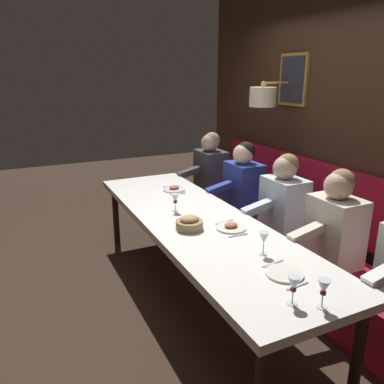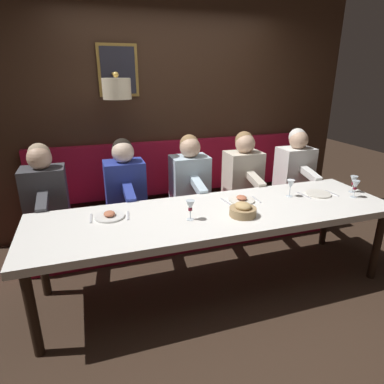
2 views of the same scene
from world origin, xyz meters
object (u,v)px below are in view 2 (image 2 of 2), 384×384
object	(u,v)px
diner_near	(243,169)
bread_bowl	(243,210)
diner_middle	(190,174)
diner_nearest	(295,164)
wine_glass_2	(190,206)
diner_farthest	(44,188)
wine_glass_3	(291,185)
dining_table	(217,217)
wine_glass_0	(355,186)
wine_glass_1	(354,181)
diner_far	(125,180)

from	to	relation	value
diner_near	bread_bowl	distance (m)	1.16
diner_middle	bread_bowl	bearing A→B (deg)	-173.34
diner_nearest	wine_glass_2	bearing A→B (deg)	120.46
diner_farthest	diner_nearest	bearing A→B (deg)	-90.00
wine_glass_3	bread_bowl	xyz separation A→B (m)	(-0.27, 0.63, -0.07)
bread_bowl	dining_table	bearing A→B (deg)	46.56
diner_middle	wine_glass_0	distance (m)	1.63
diner_middle	wine_glass_0	world-z (taller)	diner_middle
diner_farthest	wine_glass_3	xyz separation A→B (m)	(-0.76, -2.21, 0.04)
diner_middle	diner_farthest	bearing A→B (deg)	90.00
wine_glass_3	bread_bowl	size ratio (longest dim) A/B	0.75
diner_near	diner_middle	bearing A→B (deg)	90.00
wine_glass_3	diner_farthest	bearing A→B (deg)	70.93
wine_glass_0	wine_glass_1	bearing A→B (deg)	-37.96
diner_nearest	wine_glass_2	xyz separation A→B (m)	(-0.97, 1.65, 0.04)
wine_glass_1	wine_glass_2	world-z (taller)	same
diner_nearest	wine_glass_1	size ratio (longest dim) A/B	4.82
diner_nearest	diner_farthest	distance (m)	2.80
diner_near	wine_glass_1	size ratio (longest dim) A/B	4.82
wine_glass_2	dining_table	bearing A→B (deg)	-71.99
wine_glass_3	diner_nearest	bearing A→B (deg)	-37.74
wine_glass_2	bread_bowl	world-z (taller)	wine_glass_2
diner_nearest	diner_middle	distance (m)	1.34
diner_far	wine_glass_1	bearing A→B (deg)	-112.05
dining_table	bread_bowl	bearing A→B (deg)	-133.44
wine_glass_0	wine_glass_3	size ratio (longest dim) A/B	1.00
diner_nearest	bread_bowl	world-z (taller)	diner_nearest
diner_nearest	wine_glass_0	bearing A→B (deg)	178.31
wine_glass_3	bread_bowl	world-z (taller)	wine_glass_3
wine_glass_0	bread_bowl	distance (m)	1.19
diner_far	wine_glass_2	distance (m)	1.05
wine_glass_3	bread_bowl	distance (m)	0.69
diner_near	diner_nearest	bearing A→B (deg)	-90.00
diner_middle	wine_glass_3	distance (m)	1.07
wine_glass_0	wine_glass_1	world-z (taller)	same
dining_table	diner_near	size ratio (longest dim) A/B	3.95
diner_farthest	wine_glass_0	xyz separation A→B (m)	(-0.97, -2.77, 0.04)
dining_table	diner_near	xyz separation A→B (m)	(0.88, -0.68, 0.13)
wine_glass_1	diner_nearest	bearing A→B (deg)	4.39
dining_table	wine_glass_2	size ratio (longest dim) A/B	19.03
wine_glass_1	wine_glass_3	xyz separation A→B (m)	(0.09, 0.66, 0.00)
diner_far	diner_nearest	bearing A→B (deg)	-90.00
diner_farthest	diner_far	bearing A→B (deg)	-90.00
diner_farthest	wine_glass_0	world-z (taller)	diner_farthest
wine_glass_1	wine_glass_3	distance (m)	0.66
diner_near	wine_glass_3	size ratio (longest dim) A/B	4.82
dining_table	wine_glass_0	size ratio (longest dim) A/B	19.03
diner_middle	bread_bowl	distance (m)	1.04
diner_far	wine_glass_2	bearing A→B (deg)	-158.24
diner_middle	diner_farthest	world-z (taller)	same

